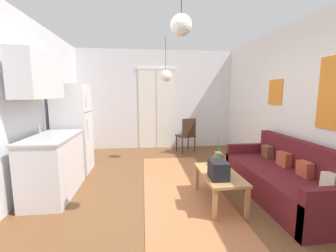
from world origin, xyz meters
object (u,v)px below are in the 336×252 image
coffee_table (219,177)px  pendant_lamp_near (181,25)px  pendant_lamp_far (166,76)px  bamboo_vase (218,159)px  accent_chair (187,134)px  refrigerator (73,129)px  couch (285,179)px  handbag (218,170)px

coffee_table → pendant_lamp_near: 2.04m
pendant_lamp_far → pendant_lamp_near: bearing=-92.3°
bamboo_vase → accent_chair: accent_chair is taller
coffee_table → pendant_lamp_near: (-0.65, -0.52, 1.86)m
coffee_table → refrigerator: 2.95m
accent_chair → pendant_lamp_far: 1.71m
pendant_lamp_near → bamboo_vase: bearing=48.6°
refrigerator → accent_chair: bearing=24.2°
refrigerator → coffee_table: bearing=-33.5°
couch → pendant_lamp_near: size_ratio=3.48×
coffee_table → refrigerator: (-2.43, 1.60, 0.48)m
couch → refrigerator: 3.84m
couch → coffee_table: couch is taller
pendant_lamp_near → coffee_table: bearing=38.8°
pendant_lamp_near → refrigerator: bearing=129.8°
couch → bamboo_vase: bamboo_vase is taller
coffee_table → accent_chair: size_ratio=1.07×
handbag → refrigerator: 2.97m
pendant_lamp_far → refrigerator: bearing=-167.5°
couch → refrigerator: bearing=156.1°
couch → pendant_lamp_near: pendant_lamp_near is taller
handbag → pendant_lamp_near: size_ratio=0.57×
accent_chair → handbag: bearing=68.9°
couch → handbag: size_ratio=6.11×
accent_chair → pendant_lamp_near: size_ratio=1.50×
accent_chair → pendant_lamp_far: (-0.63, -0.71, 1.42)m
pendant_lamp_near → pendant_lamp_far: size_ratio=0.65×
couch → pendant_lamp_far: (-1.59, 1.95, 1.66)m
handbag → couch: bearing=13.3°
accent_chair → couch: bearing=92.0°
pendant_lamp_near → accent_chair: bearing=77.3°
coffee_table → handbag: 0.29m
pendant_lamp_near → pendant_lamp_far: (0.10, 2.54, -0.31)m
refrigerator → accent_chair: refrigerator is taller
bamboo_vase → refrigerator: refrigerator is taller
bamboo_vase → handbag: (-0.18, -0.52, 0.01)m
coffee_table → pendant_lamp_far: pendant_lamp_far is taller
refrigerator → pendant_lamp_far: 2.20m
coffee_table → pendant_lamp_near: size_ratio=1.60×
refrigerator → pendant_lamp_far: (1.88, 0.42, 1.07)m
bamboo_vase → refrigerator: (-2.51, 1.29, 0.31)m
couch → bamboo_vase: (-0.95, 0.25, 0.28)m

